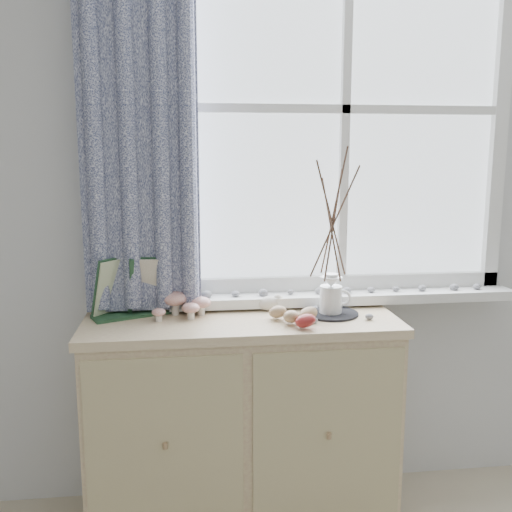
# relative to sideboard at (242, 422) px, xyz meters

# --- Properties ---
(sideboard) EXTENTS (1.20, 0.45, 0.85)m
(sideboard) POSITION_rel_sideboard_xyz_m (0.00, 0.00, 0.00)
(sideboard) COLOR beige
(sideboard) RESTS_ON ground
(botanical_book) EXTENTS (0.37, 0.25, 0.24)m
(botanical_book) POSITION_rel_sideboard_xyz_m (-0.42, 0.06, 0.54)
(botanical_book) COLOR #204327
(botanical_book) RESTS_ON sideboard
(toadstool_cluster) EXTENTS (0.23, 0.16, 0.09)m
(toadstool_cluster) POSITION_rel_sideboard_xyz_m (-0.22, 0.06, 0.48)
(toadstool_cluster) COLOR silver
(toadstool_cluster) RESTS_ON sideboard
(wooden_eggs) EXTENTS (0.17, 0.18, 0.08)m
(wooden_eggs) POSITION_rel_sideboard_xyz_m (0.19, -0.09, 0.45)
(wooden_eggs) COLOR #A5815B
(wooden_eggs) RESTS_ON sideboard
(songbird_figurine) EXTENTS (0.13, 0.07, 0.06)m
(songbird_figurine) POSITION_rel_sideboard_xyz_m (0.12, 0.10, 0.46)
(songbird_figurine) COLOR silver
(songbird_figurine) RESTS_ON sideboard
(crocheted_doily) EXTENTS (0.22, 0.22, 0.01)m
(crocheted_doily) POSITION_rel_sideboard_xyz_m (0.35, 0.01, 0.43)
(crocheted_doily) COLOR black
(crocheted_doily) RESTS_ON sideboard
(twig_pitcher) EXTENTS (0.29, 0.29, 0.66)m
(twig_pitcher) POSITION_rel_sideboard_xyz_m (0.35, 0.01, 0.80)
(twig_pitcher) COLOR white
(twig_pitcher) RESTS_ON crocheted_doily
(sideboard_pebbles) EXTENTS (0.25, 0.19, 0.02)m
(sideboard_pebbles) POSITION_rel_sideboard_xyz_m (0.35, -0.03, 0.44)
(sideboard_pebbles) COLOR gray
(sideboard_pebbles) RESTS_ON sideboard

